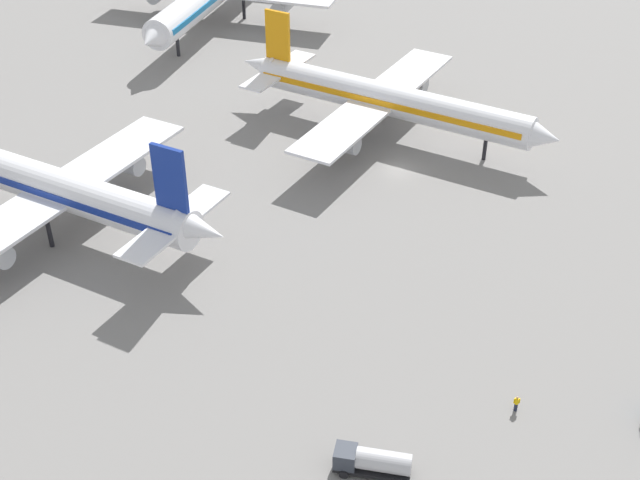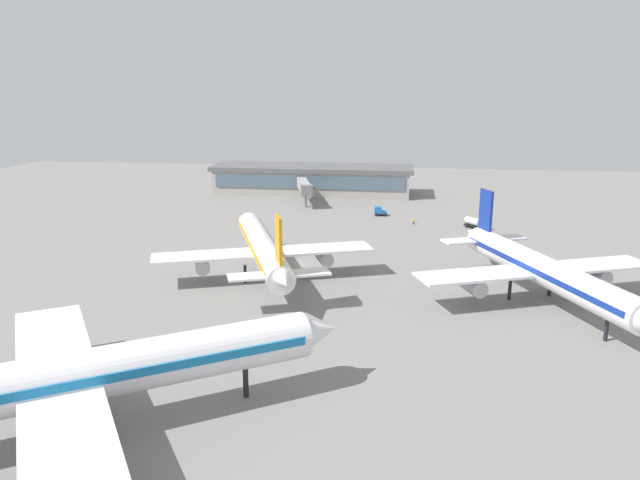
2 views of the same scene
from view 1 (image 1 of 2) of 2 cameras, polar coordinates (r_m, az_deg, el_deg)
ground at (r=110.87m, az=5.32°, el=4.80°), size 288.00×288.00×0.00m
airplane_at_gate at (r=117.16m, az=4.57°, el=9.50°), size 37.98×46.05×14.61m
airplane_distant at (r=101.37m, az=-17.97°, el=3.59°), size 38.71×46.82×14.97m
fuel_truck at (r=70.68m, az=3.61°, el=-14.76°), size 5.50×6.05×2.50m
ground_crew_worker at (r=77.64m, az=13.19°, el=-10.74°), size 0.53×0.53×1.67m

